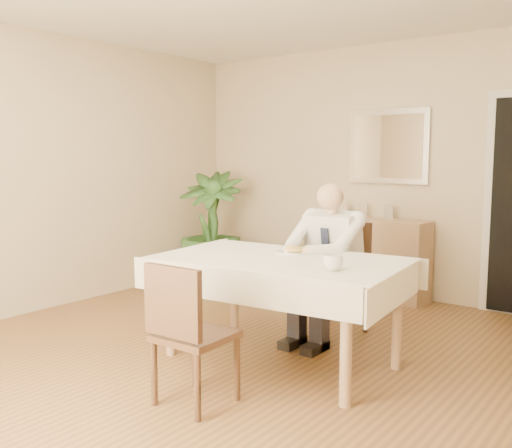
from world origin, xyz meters
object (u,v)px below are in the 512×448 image
Objects in this scene: dining_table at (280,270)px; potted_palm at (211,228)px; sideboard at (379,258)px; coffee_mug at (333,263)px; seated_man at (323,255)px; chair_far at (341,270)px; chair_near at (186,328)px.

potted_palm is (-2.05, 1.59, -0.03)m from dining_table.
dining_table is at bearing -37.81° from potted_palm.
potted_palm reaches higher than sideboard.
potted_palm reaches higher than coffee_mug.
seated_man is at bearing -25.97° from potted_palm.
chair_far is 0.34m from seated_man.
seated_man reaches higher than dining_table.
sideboard is at bearing 16.63° from potted_palm.
potted_palm is at bearing -159.36° from sideboard.
seated_man reaches higher than coffee_mug.
dining_table is 2.12× the size of chair_near.
potted_palm is (-1.82, -0.54, 0.23)m from sideboard.
chair_near is 3.08m from sideboard.
coffee_mug is (0.51, -0.75, 0.11)m from seated_man.
chair_near is 6.90× the size of coffee_mug.
chair_far is at bearing -75.36° from sideboard.
sideboard reaches higher than dining_table.
sideboard is (-0.24, 1.25, -0.11)m from chair_far.
seated_man reaches higher than sideboard.
potted_palm is at bearing 136.61° from dining_table.
seated_man reaches higher than chair_near.
chair_far is at bearing -19.08° from potted_palm.
chair_near is 0.84× the size of sideboard.
dining_table is 14.60× the size of coffee_mug.
chair_far is 0.72× the size of potted_palm.
coffee_mug is at bearing -68.09° from sideboard.
dining_table is at bearing 87.58° from chair_near.
chair_far is at bearing 84.42° from dining_table.
potted_palm is (-2.56, 1.75, -0.16)m from coffee_mug.
coffee_mug is at bearing -62.07° from chair_far.
chair_far is (-0.00, 0.88, -0.15)m from dining_table.
potted_palm is (-2.04, 2.53, 0.16)m from chair_near.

